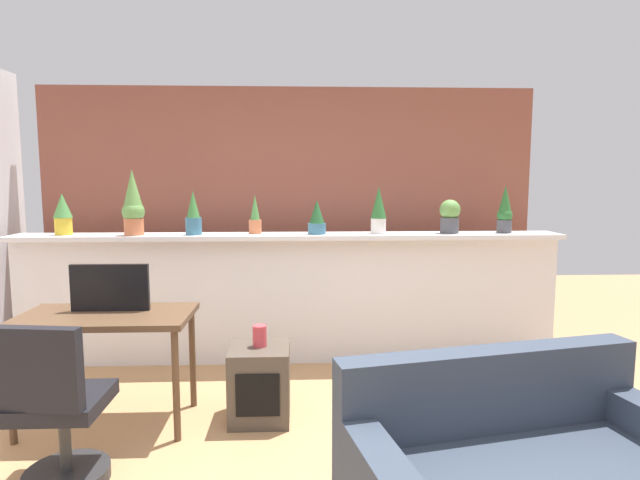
{
  "coord_description": "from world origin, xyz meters",
  "views": [
    {
      "loc": [
        0.08,
        -2.5,
        1.62
      ],
      "look_at": [
        0.23,
        0.99,
        1.21
      ],
      "focal_mm": 29.02,
      "sensor_mm": 36.0,
      "label": 1
    }
  ],
  "objects_px": {
    "potted_plant_0": "(63,213)",
    "couch": "(519,478)",
    "potted_plant_1": "(133,205)",
    "tv_monitor": "(110,288)",
    "side_cube_shelf": "(260,383)",
    "potted_plant_2": "(193,215)",
    "potted_plant_6": "(450,216)",
    "potted_plant_5": "(379,210)",
    "potted_plant_7": "(505,211)",
    "office_chair": "(57,418)",
    "potted_plant_4": "(317,218)",
    "desk": "(106,326)",
    "vase_on_shelf": "(260,336)",
    "potted_plant_3": "(255,217)"
  },
  "relations": [
    {
      "from": "potted_plant_2",
      "to": "tv_monitor",
      "type": "xyz_separation_m",
      "value": [
        -0.36,
        -1.01,
        -0.41
      ]
    },
    {
      "from": "potted_plant_0",
      "to": "couch",
      "type": "relative_size",
      "value": 0.21
    },
    {
      "from": "potted_plant_4",
      "to": "tv_monitor",
      "type": "bearing_deg",
      "value": -144.22
    },
    {
      "from": "tv_monitor",
      "to": "office_chair",
      "type": "distance_m",
      "value": 0.96
    },
    {
      "from": "potted_plant_5",
      "to": "desk",
      "type": "distance_m",
      "value": 2.35
    },
    {
      "from": "side_cube_shelf",
      "to": "couch",
      "type": "xyz_separation_m",
      "value": [
        1.25,
        -1.22,
        0.03
      ]
    },
    {
      "from": "side_cube_shelf",
      "to": "potted_plant_5",
      "type": "bearing_deg",
      "value": 48.51
    },
    {
      "from": "potted_plant_0",
      "to": "potted_plant_1",
      "type": "xyz_separation_m",
      "value": [
        0.61,
        -0.04,
        0.07
      ]
    },
    {
      "from": "potted_plant_1",
      "to": "potted_plant_3",
      "type": "height_order",
      "value": "potted_plant_1"
    },
    {
      "from": "potted_plant_0",
      "to": "couch",
      "type": "height_order",
      "value": "potted_plant_0"
    },
    {
      "from": "potted_plant_3",
      "to": "desk",
      "type": "height_order",
      "value": "potted_plant_3"
    },
    {
      "from": "potted_plant_4",
      "to": "office_chair",
      "type": "height_order",
      "value": "potted_plant_4"
    },
    {
      "from": "couch",
      "to": "vase_on_shelf",
      "type": "bearing_deg",
      "value": 134.96
    },
    {
      "from": "potted_plant_7",
      "to": "office_chair",
      "type": "xyz_separation_m",
      "value": [
        -3.08,
        -1.87,
        -0.95
      ]
    },
    {
      "from": "side_cube_shelf",
      "to": "couch",
      "type": "height_order",
      "value": "couch"
    },
    {
      "from": "tv_monitor",
      "to": "couch",
      "type": "relative_size",
      "value": 0.3
    },
    {
      "from": "potted_plant_7",
      "to": "vase_on_shelf",
      "type": "height_order",
      "value": "potted_plant_7"
    },
    {
      "from": "desk",
      "to": "potted_plant_2",
      "type": "bearing_deg",
      "value": 71.47
    },
    {
      "from": "potted_plant_2",
      "to": "couch",
      "type": "bearing_deg",
      "value": -50.64
    },
    {
      "from": "potted_plant_0",
      "to": "vase_on_shelf",
      "type": "height_order",
      "value": "potted_plant_0"
    },
    {
      "from": "desk",
      "to": "couch",
      "type": "xyz_separation_m",
      "value": [
        2.24,
        -1.2,
        -0.38
      ]
    },
    {
      "from": "potted_plant_2",
      "to": "potted_plant_7",
      "type": "xyz_separation_m",
      "value": [
        2.72,
        0.05,
        0.02
      ]
    },
    {
      "from": "potted_plant_4",
      "to": "desk",
      "type": "distance_m",
      "value": 1.9
    },
    {
      "from": "tv_monitor",
      "to": "side_cube_shelf",
      "type": "distance_m",
      "value": 1.19
    },
    {
      "from": "potted_plant_6",
      "to": "potted_plant_2",
      "type": "bearing_deg",
      "value": -179.11
    },
    {
      "from": "desk",
      "to": "tv_monitor",
      "type": "xyz_separation_m",
      "value": [
        0.01,
        0.08,
        0.24
      ]
    },
    {
      "from": "potted_plant_1",
      "to": "desk",
      "type": "xyz_separation_m",
      "value": [
        0.14,
        -1.08,
        -0.74
      ]
    },
    {
      "from": "potted_plant_0",
      "to": "potted_plant_7",
      "type": "relative_size",
      "value": 0.84
    },
    {
      "from": "potted_plant_5",
      "to": "side_cube_shelf",
      "type": "relative_size",
      "value": 0.82
    },
    {
      "from": "potted_plant_0",
      "to": "office_chair",
      "type": "relative_size",
      "value": 0.39
    },
    {
      "from": "potted_plant_4",
      "to": "potted_plant_2",
      "type": "bearing_deg",
      "value": -179.61
    },
    {
      "from": "potted_plant_7",
      "to": "couch",
      "type": "relative_size",
      "value": 0.25
    },
    {
      "from": "potted_plant_6",
      "to": "office_chair",
      "type": "height_order",
      "value": "potted_plant_6"
    },
    {
      "from": "office_chair",
      "to": "side_cube_shelf",
      "type": "bearing_deg",
      "value": 37.36
    },
    {
      "from": "potted_plant_1",
      "to": "vase_on_shelf",
      "type": "bearing_deg",
      "value": -42.39
    },
    {
      "from": "potted_plant_5",
      "to": "potted_plant_2",
      "type": "bearing_deg",
      "value": -179.2
    },
    {
      "from": "potted_plant_1",
      "to": "potted_plant_7",
      "type": "distance_m",
      "value": 3.22
    },
    {
      "from": "potted_plant_3",
      "to": "potted_plant_4",
      "type": "relative_size",
      "value": 1.16
    },
    {
      "from": "potted_plant_1",
      "to": "side_cube_shelf",
      "type": "height_order",
      "value": "potted_plant_1"
    },
    {
      "from": "potted_plant_2",
      "to": "office_chair",
      "type": "height_order",
      "value": "potted_plant_2"
    },
    {
      "from": "potted_plant_4",
      "to": "side_cube_shelf",
      "type": "distance_m",
      "value": 1.55
    },
    {
      "from": "side_cube_shelf",
      "to": "potted_plant_3",
      "type": "bearing_deg",
      "value": 95.59
    },
    {
      "from": "potted_plant_3",
      "to": "vase_on_shelf",
      "type": "relative_size",
      "value": 2.37
    },
    {
      "from": "potted_plant_2",
      "to": "potted_plant_6",
      "type": "xyz_separation_m",
      "value": [
        2.22,
        0.03,
        -0.01
      ]
    },
    {
      "from": "potted_plant_6",
      "to": "potted_plant_4",
      "type": "bearing_deg",
      "value": -178.65
    },
    {
      "from": "potted_plant_0",
      "to": "side_cube_shelf",
      "type": "bearing_deg",
      "value": -32.41
    },
    {
      "from": "potted_plant_2",
      "to": "potted_plant_7",
      "type": "distance_m",
      "value": 2.72
    },
    {
      "from": "potted_plant_2",
      "to": "office_chair",
      "type": "distance_m",
      "value": 2.08
    },
    {
      "from": "potted_plant_6",
      "to": "desk",
      "type": "relative_size",
      "value": 0.27
    },
    {
      "from": "potted_plant_1",
      "to": "side_cube_shelf",
      "type": "xyz_separation_m",
      "value": [
        1.13,
        -1.06,
        -1.16
      ]
    }
  ]
}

